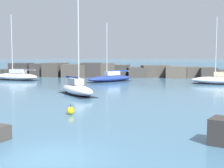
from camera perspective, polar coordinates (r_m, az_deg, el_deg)
ground_plane at (r=13.29m, az=-11.20°, el=-13.06°), size 600.00×600.00×0.00m
open_sea_beyond at (r=118.40m, az=4.12°, el=3.38°), size 400.00×116.00×0.01m
breakwater_jetty at (r=58.49m, az=3.37°, el=2.36°), size 71.80×6.88×2.59m
foreground_rocks at (r=14.06m, az=-10.27°, el=-10.20°), size 14.81×7.71×1.23m
sailboat_moored_0 at (r=46.63m, az=19.08°, el=0.75°), size 7.97×3.63×9.43m
sailboat_moored_2 at (r=32.60m, az=-6.45°, el=-0.83°), size 5.44×6.63×11.07m
sailboat_moored_3 at (r=53.40m, az=-17.14°, el=1.40°), size 8.32×4.19×10.62m
sailboat_moored_5 at (r=48.07m, az=-0.31°, el=1.13°), size 7.15×6.78×8.95m
mooring_buoy_orange_near at (r=22.10m, az=-7.59°, el=-4.85°), size 0.54×0.54×0.74m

